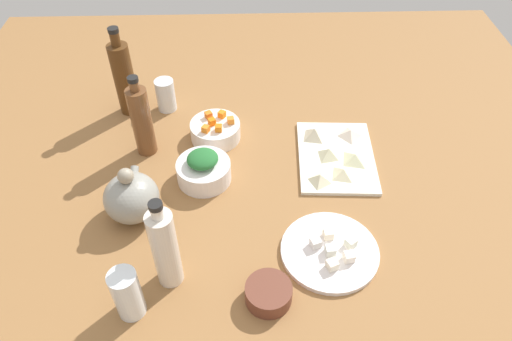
{
  "coord_description": "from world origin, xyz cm",
  "views": [
    {
      "loc": [
        -84.73,
        2.65,
        91.41
      ],
      "look_at": [
        0.0,
        0.0,
        8.0
      ],
      "focal_mm": 33.29,
      "sensor_mm": 36.0,
      "label": 1
    }
  ],
  "objects_px": {
    "plate_tofu": "(330,251)",
    "bowl_greens": "(204,171)",
    "bottle_0": "(142,120)",
    "drinking_glass_0": "(166,95)",
    "bowl_carrots": "(215,131)",
    "bowl_small_side": "(269,293)",
    "teapot": "(131,197)",
    "drinking_glass_1": "(127,294)",
    "bottle_1": "(165,248)",
    "bottle_2": "(124,78)",
    "cutting_board": "(336,157)"
  },
  "relations": [
    {
      "from": "plate_tofu",
      "to": "bowl_greens",
      "type": "height_order",
      "value": "bowl_greens"
    },
    {
      "from": "bottle_0",
      "to": "drinking_glass_0",
      "type": "height_order",
      "value": "bottle_0"
    },
    {
      "from": "bowl_carrots",
      "to": "bowl_small_side",
      "type": "height_order",
      "value": "bowl_carrots"
    },
    {
      "from": "teapot",
      "to": "drinking_glass_1",
      "type": "relative_size",
      "value": 1.2
    },
    {
      "from": "bowl_greens",
      "to": "bottle_1",
      "type": "distance_m",
      "value": 0.31
    },
    {
      "from": "bowl_greens",
      "to": "bottle_0",
      "type": "bearing_deg",
      "value": 54.13
    },
    {
      "from": "bottle_2",
      "to": "drinking_glass_0",
      "type": "distance_m",
      "value": 0.13
    },
    {
      "from": "bowl_greens",
      "to": "bottle_0",
      "type": "xyz_separation_m",
      "value": [
        0.12,
        0.16,
        0.08
      ]
    },
    {
      "from": "drinking_glass_0",
      "to": "drinking_glass_1",
      "type": "bearing_deg",
      "value": 179.8
    },
    {
      "from": "bottle_2",
      "to": "bottle_0",
      "type": "bearing_deg",
      "value": -158.05
    },
    {
      "from": "bowl_small_side",
      "to": "bottle_2",
      "type": "bearing_deg",
      "value": 30.46
    },
    {
      "from": "cutting_board",
      "to": "plate_tofu",
      "type": "height_order",
      "value": "plate_tofu"
    },
    {
      "from": "bowl_carrots",
      "to": "bottle_2",
      "type": "bearing_deg",
      "value": 62.45
    },
    {
      "from": "cutting_board",
      "to": "bowl_small_side",
      "type": "relative_size",
      "value": 2.87
    },
    {
      "from": "teapot",
      "to": "bottle_2",
      "type": "bearing_deg",
      "value": 10.29
    },
    {
      "from": "bowl_greens",
      "to": "bowl_small_side",
      "type": "relative_size",
      "value": 1.42
    },
    {
      "from": "bottle_1",
      "to": "bottle_0",
      "type": "bearing_deg",
      "value": 14.23
    },
    {
      "from": "plate_tofu",
      "to": "bottle_2",
      "type": "distance_m",
      "value": 0.77
    },
    {
      "from": "bowl_small_side",
      "to": "bottle_1",
      "type": "height_order",
      "value": "bottle_1"
    },
    {
      "from": "drinking_glass_0",
      "to": "teapot",
      "type": "bearing_deg",
      "value": 175.26
    },
    {
      "from": "plate_tofu",
      "to": "bottle_1",
      "type": "bearing_deg",
      "value": 98.65
    },
    {
      "from": "bowl_greens",
      "to": "bowl_carrots",
      "type": "height_order",
      "value": "bowl_greens"
    },
    {
      "from": "bowl_small_side",
      "to": "teapot",
      "type": "relative_size",
      "value": 0.66
    },
    {
      "from": "plate_tofu",
      "to": "bottle_2",
      "type": "relative_size",
      "value": 0.81
    },
    {
      "from": "bowl_greens",
      "to": "bowl_small_side",
      "type": "distance_m",
      "value": 0.38
    },
    {
      "from": "plate_tofu",
      "to": "bottle_0",
      "type": "height_order",
      "value": "bottle_0"
    },
    {
      "from": "bowl_greens",
      "to": "bottle_1",
      "type": "height_order",
      "value": "bottle_1"
    },
    {
      "from": "cutting_board",
      "to": "bowl_carrots",
      "type": "bearing_deg",
      "value": 73.83
    },
    {
      "from": "bottle_1",
      "to": "bottle_2",
      "type": "relative_size",
      "value": 0.89
    },
    {
      "from": "cutting_board",
      "to": "drinking_glass_1",
      "type": "xyz_separation_m",
      "value": [
        -0.44,
        0.48,
        0.06
      ]
    },
    {
      "from": "bowl_small_side",
      "to": "bottle_1",
      "type": "bearing_deg",
      "value": 74.34
    },
    {
      "from": "bowl_small_side",
      "to": "drinking_glass_1",
      "type": "distance_m",
      "value": 0.28
    },
    {
      "from": "drinking_glass_1",
      "to": "drinking_glass_0",
      "type": "bearing_deg",
      "value": -0.2
    },
    {
      "from": "bowl_carrots",
      "to": "teapot",
      "type": "relative_size",
      "value": 0.94
    },
    {
      "from": "bowl_greens",
      "to": "teapot",
      "type": "distance_m",
      "value": 0.2
    },
    {
      "from": "drinking_glass_0",
      "to": "bottle_1",
      "type": "bearing_deg",
      "value": -173.48
    },
    {
      "from": "bowl_greens",
      "to": "bottle_2",
      "type": "xyz_separation_m",
      "value": [
        0.3,
        0.24,
        0.09
      ]
    },
    {
      "from": "bowl_small_side",
      "to": "bowl_carrots",
      "type": "bearing_deg",
      "value": 13.44
    },
    {
      "from": "bowl_greens",
      "to": "drinking_glass_1",
      "type": "height_order",
      "value": "drinking_glass_1"
    },
    {
      "from": "bowl_small_side",
      "to": "plate_tofu",
      "type": "bearing_deg",
      "value": -52.22
    },
    {
      "from": "cutting_board",
      "to": "plate_tofu",
      "type": "relative_size",
      "value": 1.27
    },
    {
      "from": "bowl_small_side",
      "to": "bottle_2",
      "type": "relative_size",
      "value": 0.36
    },
    {
      "from": "bowl_small_side",
      "to": "drinking_glass_1",
      "type": "relative_size",
      "value": 0.79
    },
    {
      "from": "teapot",
      "to": "drinking_glass_1",
      "type": "xyz_separation_m",
      "value": [
        -0.26,
        -0.03,
        0.0
      ]
    },
    {
      "from": "bowl_greens",
      "to": "cutting_board",
      "type": "bearing_deg",
      "value": -78.92
    },
    {
      "from": "bottle_2",
      "to": "bowl_small_side",
      "type": "bearing_deg",
      "value": -149.54
    },
    {
      "from": "bottle_0",
      "to": "plate_tofu",
      "type": "bearing_deg",
      "value": -128.4
    },
    {
      "from": "teapot",
      "to": "bowl_carrots",
      "type": "bearing_deg",
      "value": -33.84
    },
    {
      "from": "teapot",
      "to": "drinking_glass_1",
      "type": "distance_m",
      "value": 0.26
    },
    {
      "from": "cutting_board",
      "to": "bottle_0",
      "type": "xyz_separation_m",
      "value": [
        0.05,
        0.52,
        0.1
      ]
    }
  ]
}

